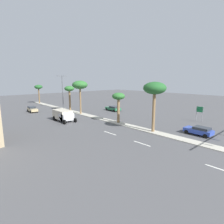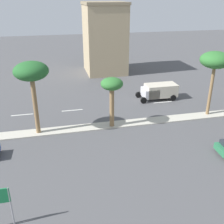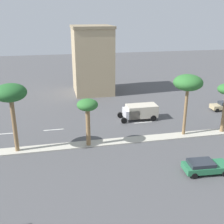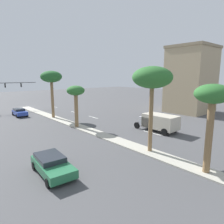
% 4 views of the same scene
% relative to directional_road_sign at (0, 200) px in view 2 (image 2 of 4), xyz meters
% --- Properties ---
extents(ground_plane, '(160.00, 160.00, 0.00)m').
position_rel_directional_road_sign_xyz_m(ground_plane, '(-13.20, 12.59, -2.22)').
color(ground_plane, '#4C4C4F').
extents(median_curb, '(1.80, 68.14, 0.12)m').
position_rel_directional_road_sign_xyz_m(median_curb, '(-13.20, 20.17, -2.16)').
color(median_curb, '#B7B2A3').
rests_on(median_curb, ground).
extents(lane_stripe_front, '(0.20, 2.80, 0.01)m').
position_rel_directional_road_sign_xyz_m(lane_stripe_front, '(-18.82, -0.26, -2.21)').
color(lane_stripe_front, silver).
rests_on(lane_stripe_front, ground).
extents(lane_stripe_left, '(0.20, 2.80, 0.01)m').
position_rel_directional_road_sign_xyz_m(lane_stripe_left, '(-18.82, 6.28, -2.21)').
color(lane_stripe_left, silver).
rests_on(lane_stripe_left, ground).
extents(lane_stripe_outboard, '(0.20, 2.80, 0.01)m').
position_rel_directional_road_sign_xyz_m(lane_stripe_outboard, '(-18.82, 19.42, -2.21)').
color(lane_stripe_outboard, silver).
rests_on(lane_stripe_outboard, ground).
extents(directional_road_sign, '(0.10, 1.33, 3.12)m').
position_rel_directional_road_sign_xyz_m(directional_road_sign, '(0.00, 0.00, 0.00)').
color(directional_road_sign, gray).
rests_on(directional_road_sign, ground).
extents(commercial_building, '(8.77, 7.76, 13.19)m').
position_rel_directional_road_sign_xyz_m(commercial_building, '(-37.18, 14.62, 4.39)').
color(commercial_building, tan).
rests_on(commercial_building, ground).
extents(palm_tree_far, '(3.62, 3.62, 8.11)m').
position_rel_directional_road_sign_xyz_m(palm_tree_far, '(-13.17, 1.97, 4.80)').
color(palm_tree_far, olive).
rests_on(palm_tree_far, median_curb).
extents(palm_tree_right, '(2.52, 2.52, 5.91)m').
position_rel_directional_road_sign_xyz_m(palm_tree_right, '(-12.89, 10.44, 2.74)').
color(palm_tree_right, olive).
rests_on(palm_tree_right, median_curb).
extents(palm_tree_outboard, '(3.72, 3.72, 8.13)m').
position_rel_directional_road_sign_xyz_m(palm_tree_outboard, '(-13.41, 23.34, 4.87)').
color(palm_tree_outboard, olive).
rests_on(palm_tree_outboard, median_curb).
extents(box_truck, '(2.66, 5.84, 2.27)m').
position_rel_directional_road_sign_xyz_m(box_truck, '(-20.25, 19.18, -0.95)').
color(box_truck, silver).
rests_on(box_truck, ground).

